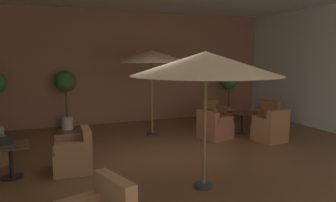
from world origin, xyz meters
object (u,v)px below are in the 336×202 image
Objects in this scene: armchair_front_right_south at (214,128)px; armchair_front_right_west at (271,129)px; potted_tree_left_corner at (229,85)px; patio_umbrella_tall_red at (152,57)px; armchair_front_left_east at (74,155)px; patio_umbrella_center_beige at (206,64)px; iced_drink_cup at (8,141)px; cafe_table_front_left at (11,154)px; cafe_table_front_right at (242,117)px; potted_tree_mid_right at (66,88)px; open_laptop at (5,143)px; armchair_front_right_north at (265,118)px; armchair_front_right_east at (214,117)px.

armchair_front_right_west is at bearing -34.91° from armchair_front_right_south.
patio_umbrella_tall_red is at bearing -155.66° from potted_tree_left_corner.
armchair_front_left_east is at bearing -176.00° from armchair_front_right_west.
patio_umbrella_center_beige is 4.01m from iced_drink_cup.
patio_umbrella_tall_red reaches higher than armchair_front_right_west.
cafe_table_front_left is 6.44m from cafe_table_front_right.
cafe_table_front_left is 0.37× the size of potted_tree_mid_right.
armchair_front_right_west reaches higher than cafe_table_front_left.
cafe_table_front_right is 6.54m from open_laptop.
open_laptop is at bearing 151.67° from patio_umbrella_center_beige.
cafe_table_front_left is at bearing 41.82° from open_laptop.
patio_umbrella_center_beige is at bearing -28.33° from open_laptop.
armchair_front_right_north is at bearing 13.99° from open_laptop.
armchair_front_right_north is 7.64m from iced_drink_cup.
potted_tree_mid_right reaches higher than open_laptop.
potted_tree_mid_right is (-5.02, 3.74, 0.99)m from armchair_front_right_west.
cafe_table_front_right is at bearing 96.55° from armchair_front_right_west.
patio_umbrella_tall_red is 7.79× the size of open_laptop.
open_laptop is (-3.73, -2.30, -1.61)m from patio_umbrella_tall_red.
patio_umbrella_tall_red is 4.09m from patio_umbrella_center_beige.
armchair_front_right_east is 5.54m from patio_umbrella_center_beige.
cafe_table_front_right is 5.58m from potted_tree_mid_right.
armchair_front_right_north is (6.24, 1.86, -0.01)m from armchair_front_left_east.
armchair_front_right_east is at bearing 28.88° from armchair_front_left_east.
patio_umbrella_tall_red is 4.56m from iced_drink_cup.
open_laptop is at bearing -166.45° from cafe_table_front_right.
armchair_front_right_north is at bearing -89.11° from potted_tree_left_corner.
patio_umbrella_tall_red is at bearing -38.68° from potted_tree_mid_right.
armchair_front_right_north is 8.33× the size of iced_drink_cup.
open_laptop is at bearing -151.85° from potted_tree_left_corner.
armchair_front_right_west is 0.51× the size of potted_tree_left_corner.
cafe_table_front_left is at bearing -152.02° from potted_tree_left_corner.
patio_umbrella_center_beige is at bearing -139.35° from armchair_front_right_north.
armchair_front_left_east is 1.26m from iced_drink_cup.
cafe_table_front_right is 0.73× the size of armchair_front_right_north.
armchair_front_right_east is at bearing 23.41° from cafe_table_front_left.
potted_tree_mid_right is at bearing 143.29° from armchair_front_right_west.
iced_drink_cup is (-3.68, -2.16, -1.61)m from patio_umbrella_tall_red.
patio_umbrella_center_beige is 6.19m from potted_tree_mid_right.
armchair_front_right_south is 4.05m from patio_umbrella_center_beige.
cafe_table_front_right is at bearing 14.02° from armchair_front_right_south.
cafe_table_front_right is 0.36× the size of potted_tree_mid_right.
patio_umbrella_center_beige reaches higher than cafe_table_front_right.
armchair_front_right_east reaches higher than open_laptop.
iced_drink_cup is at bearing -177.93° from armchair_front_right_west.
potted_tree_left_corner is at bearing -1.20° from potted_tree_mid_right.
open_laptop is (-5.22, -1.25, 0.39)m from armchair_front_right_south.
cafe_table_front_left is 5.28m from armchair_front_right_south.
iced_drink_cup is (-3.21, 1.89, -1.48)m from patio_umbrella_center_beige.
patio_umbrella_center_beige is (2.02, -1.76, 1.86)m from armchair_front_left_east.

